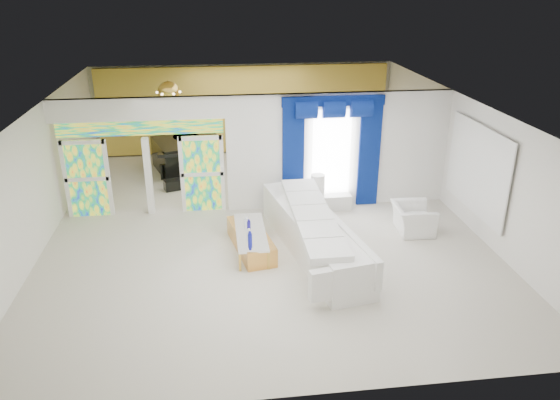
{
  "coord_description": "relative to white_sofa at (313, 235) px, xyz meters",
  "views": [
    {
      "loc": [
        -1.07,
        -12.03,
        5.66
      ],
      "look_at": [
        0.3,
        -1.2,
        1.1
      ],
      "focal_mm": 34.37,
      "sensor_mm": 36.0,
      "label": 1
    }
  ],
  "objects": [
    {
      "name": "white_sofa",
      "position": [
        0.0,
        0.0,
        0.0
      ],
      "size": [
        1.77,
        4.59,
        0.85
      ],
      "primitive_type": "cube",
      "rotation": [
        0.0,
        0.0,
        0.18
      ],
      "color": "silver",
      "rests_on": "ground"
    },
    {
      "name": "chandelier",
      "position": [
        -3.27,
        5.05,
        2.22
      ],
      "size": [
        0.6,
        0.6,
        0.6
      ],
      "primitive_type": "sphere",
      "color": "gold",
      "rests_on": "ceiling"
    },
    {
      "name": "window_pane",
      "position": [
        0.93,
        2.55,
        1.02
      ],
      "size": [
        1.0,
        0.02,
        2.3
      ],
      "primitive_type": "cube",
      "color": "white",
      "rests_on": "dividing_wall"
    },
    {
      "name": "decanters",
      "position": [
        -1.4,
        0.24,
        0.09
      ],
      "size": [
        0.13,
        0.95,
        0.23
      ],
      "color": "silver",
      "rests_on": "coffee_table"
    },
    {
      "name": "piano_bench",
      "position": [
        -3.11,
        4.29,
        -0.28
      ],
      "size": [
        0.94,
        0.59,
        0.29
      ],
      "primitive_type": "cube",
      "rotation": [
        0.0,
        0.0,
        0.31
      ],
      "color": "black",
      "rests_on": "ground"
    },
    {
      "name": "grand_piano",
      "position": [
        -3.11,
        5.89,
        0.05
      ],
      "size": [
        1.95,
        2.24,
        0.96
      ],
      "primitive_type": "cube",
      "rotation": [
        0.0,
        0.0,
        0.31
      ],
      "color": "black",
      "rests_on": "ground"
    },
    {
      "name": "console_table",
      "position": [
        0.84,
        2.3,
        -0.23
      ],
      "size": [
        1.17,
        0.4,
        0.39
      ],
      "primitive_type": "cube",
      "rotation": [
        0.0,
        0.0,
        0.02
      ],
      "color": "silver",
      "rests_on": "ground"
    },
    {
      "name": "gold_curtains",
      "position": [
        -0.97,
        7.55,
        1.07
      ],
      "size": [
        9.7,
        0.12,
        2.9
      ],
      "primitive_type": "cube",
      "color": "gold",
      "rests_on": "ground"
    },
    {
      "name": "armchair",
      "position": [
        2.56,
        0.74,
        -0.09
      ],
      "size": [
        0.95,
        1.07,
        0.66
      ],
      "primitive_type": "imported",
      "rotation": [
        0.0,
        0.0,
        1.51
      ],
      "color": "silver",
      "rests_on": "ground"
    },
    {
      "name": "tv_console",
      "position": [
        -5.42,
        3.7,
        -0.0
      ],
      "size": [
        0.6,
        0.55,
        0.85
      ],
      "primitive_type": "cube",
      "rotation": [
        0.0,
        0.0,
        -0.04
      ],
      "color": "tan",
      "rests_on": "ground"
    },
    {
      "name": "table_lamp",
      "position": [
        0.54,
        2.3,
        0.25
      ],
      "size": [
        0.36,
        0.36,
        0.58
      ],
      "primitive_type": "cylinder",
      "color": "silver",
      "rests_on": "console_table"
    },
    {
      "name": "coffee_table",
      "position": [
        -1.35,
        0.3,
        -0.21
      ],
      "size": [
        1.0,
        2.04,
        0.43
      ],
      "primitive_type": "cube",
      "rotation": [
        0.0,
        0.0,
        0.18
      ],
      "color": "gold",
      "rests_on": "ground"
    },
    {
      "name": "stained_panel_right",
      "position": [
        -2.4,
        2.65,
        0.57
      ],
      "size": [
        0.95,
        0.04,
        2.0
      ],
      "primitive_type": "cube",
      "color": "#994C3F",
      "rests_on": "ground"
    },
    {
      "name": "dividing_header",
      "position": [
        -3.82,
        2.65,
        2.3
      ],
      "size": [
        4.3,
        0.18,
        0.55
      ],
      "primitive_type": "cube",
      "color": "white",
      "rests_on": "dividing_wall"
    },
    {
      "name": "floor",
      "position": [
        -0.97,
        1.65,
        -0.43
      ],
      "size": [
        12.0,
        12.0,
        0.0
      ],
      "primitive_type": "plane",
      "color": "#B7AF9E",
      "rests_on": "ground"
    },
    {
      "name": "blue_pelmet",
      "position": [
        0.93,
        2.52,
        2.39
      ],
      "size": [
        2.6,
        0.12,
        0.25
      ],
      "primitive_type": "cube",
      "color": "#040F4E",
      "rests_on": "dividing_wall"
    },
    {
      "name": "stained_panel_left",
      "position": [
        -5.25,
        2.65,
        0.57
      ],
      "size": [
        0.95,
        0.04,
        2.0
      ],
      "primitive_type": "cube",
      "color": "#994C3F",
      "rests_on": "ground"
    },
    {
      "name": "wall_mirror",
      "position": [
        3.97,
        0.65,
        1.12
      ],
      "size": [
        0.04,
        2.7,
        1.9
      ],
      "primitive_type": "cube",
      "color": "white",
      "rests_on": "ground"
    },
    {
      "name": "blue_drape_right",
      "position": [
        1.93,
        2.52,
        0.97
      ],
      "size": [
        0.55,
        0.1,
        2.8
      ],
      "primitive_type": "cube",
      "color": "#040F4E",
      "rests_on": "ground"
    },
    {
      "name": "blue_drape_left",
      "position": [
        -0.07,
        2.52,
        0.97
      ],
      "size": [
        0.55,
        0.1,
        2.8
      ],
      "primitive_type": "cube",
      "color": "#040F4E",
      "rests_on": "ground"
    },
    {
      "name": "dividing_wall",
      "position": [
        1.18,
        2.65,
        1.07
      ],
      "size": [
        5.7,
        0.18,
        3.0
      ],
      "primitive_type": "cube",
      "color": "white",
      "rests_on": "ground"
    },
    {
      "name": "stained_transom",
      "position": [
        -3.82,
        2.65,
        1.82
      ],
      "size": [
        4.0,
        0.05,
        0.35
      ],
      "primitive_type": "cube",
      "color": "#994C3F",
      "rests_on": "dividing_header"
    }
  ]
}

